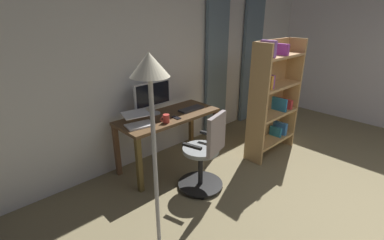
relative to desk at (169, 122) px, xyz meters
The scene contains 13 objects.
back_room_partition 1.11m from the desk, 147.57° to the right, with size 6.20×0.10×2.74m, color silver.
curtain_left_panel 2.43m from the desk, behind, with size 0.53×0.06×2.35m, color slate.
curtain_right_panel 1.48m from the desk, 165.70° to the right, with size 0.50×0.06×2.35m, color slate.
desk is the anchor object (origin of this frame).
office_chair 0.79m from the desk, 85.26° to the left, with size 0.56×0.56×1.00m.
computer_monitor 0.42m from the desk, 59.65° to the right, with size 0.57×0.18×0.44m.
computer_keyboard 0.40m from the desk, behind, with size 0.38×0.14×0.02m, color #333338.
laptop 0.51m from the desk, ahead, with size 0.38×0.37×0.15m.
computer_mouse 0.46m from the desk, 29.43° to the right, with size 0.06×0.10×0.04m, color white.
cell_phone_by_monitor 0.19m from the desk, 91.21° to the left, with size 0.07×0.14×0.01m, color black.
mug_tea 0.32m from the desk, 44.94° to the left, with size 0.13×0.08×0.11m.
bookshelf 1.57m from the desk, 151.51° to the left, with size 0.94×0.30×1.72m.
floor_lamp 2.00m from the desk, 48.47° to the left, with size 0.28×0.28×1.85m.
Camera 1 is at (2.90, -0.18, 2.07)m, focal length 25.94 mm.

